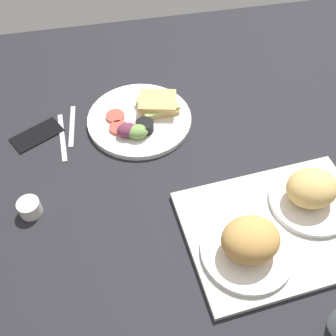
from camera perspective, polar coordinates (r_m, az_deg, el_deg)
ground_plane at (r=111.62cm, az=0.70°, el=-0.44°), size 190.00×150.00×3.00cm
serving_tray at (r=102.33cm, az=15.32°, el=-8.10°), size 47.41×36.38×1.60cm
bread_plate_near at (r=104.63cm, az=19.51°, el=-3.27°), size 20.78×20.78×9.89cm
bread_plate_far at (r=92.78cm, az=11.36°, el=-10.34°), size 21.29×21.29×10.34cm
plate_with_salad at (r=121.44cm, az=-3.72°, el=7.02°), size 30.98×30.98×5.40cm
espresso_cup at (r=106.03cm, az=-18.88°, el=-5.30°), size 5.60×5.60×4.00cm
fork at (r=124.19cm, az=-13.35°, el=5.82°), size 2.99×17.06×0.50cm
knife at (r=121.65cm, az=-14.64°, el=4.28°), size 2.12×19.04×0.50cm
cell_phone at (r=124.12cm, az=-17.95°, el=4.50°), size 16.09×13.15×0.80cm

